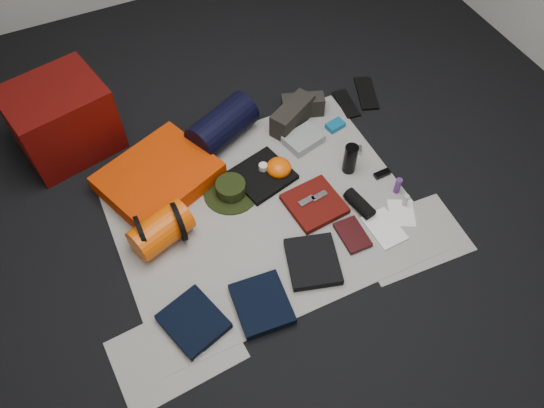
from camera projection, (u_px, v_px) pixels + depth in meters
name	position (u px, v px, depth m)	size (l,w,h in m)	color
floor	(262.00, 213.00, 2.97)	(4.50, 4.50, 0.02)	black
newspaper_mat	(262.00, 211.00, 2.95)	(1.60, 1.30, 0.01)	#B1AEA3
newspaper_sheet_front_left	(176.00, 350.00, 2.49)	(0.58, 0.40, 0.00)	#B1AEA3
newspaper_sheet_front_right	(410.00, 238.00, 2.85)	(0.58, 0.40, 0.00)	#B1AEA3
red_cabinet	(62.00, 120.00, 3.07)	(0.53, 0.44, 0.44)	#500805
sleeping_pad	(159.00, 177.00, 3.02)	(0.60, 0.49, 0.11)	#CF3402
stuff_sack	(161.00, 230.00, 2.77)	(0.19, 0.19, 0.32)	#E84F03
sack_strap_left	(142.00, 236.00, 2.73)	(0.22, 0.22, 0.03)	black
sack_strap_right	(179.00, 222.00, 2.78)	(0.22, 0.22, 0.03)	black
navy_duffel	(222.00, 126.00, 3.18)	(0.22, 0.22, 0.42)	black
boonie_brim	(231.00, 192.00, 3.02)	(0.32, 0.32, 0.01)	black
boonie_crown	(231.00, 188.00, 2.99)	(0.17, 0.17, 0.07)	black
hiking_boot_left	(292.00, 116.00, 3.27)	(0.32, 0.12, 0.16)	black
hiking_boot_right	(303.00, 105.00, 3.35)	(0.27, 0.10, 0.13)	black
flip_flop_left	(346.00, 104.00, 3.45)	(0.09, 0.26, 0.01)	black
flip_flop_right	(366.00, 93.00, 3.50)	(0.11, 0.30, 0.02)	black
trousers_navy_a	(193.00, 322.00, 2.55)	(0.25, 0.29, 0.04)	black
trousers_navy_b	(262.00, 304.00, 2.60)	(0.26, 0.29, 0.05)	black
trousers_charcoal	(313.00, 261.00, 2.74)	(0.26, 0.29, 0.05)	black
black_tshirt	(262.00, 175.00, 3.08)	(0.32, 0.29, 0.03)	black
red_shirt	(314.00, 204.00, 2.96)	(0.29, 0.29, 0.04)	#520D08
orange_stuff_sack	(279.00, 168.00, 3.07)	(0.15, 0.15, 0.10)	#E84F03
first_aid_pouch	(303.00, 139.00, 3.23)	(0.22, 0.16, 0.05)	gray
water_bottle	(350.00, 159.00, 3.05)	(0.08, 0.08, 0.20)	black
speaker	(359.00, 204.00, 2.93)	(0.08, 0.08, 0.19)	black
compact_camera	(354.00, 149.00, 3.19)	(0.09, 0.05, 0.03)	#B1B0B5
cyan_case	(335.00, 125.00, 3.31)	(0.11, 0.07, 0.04)	#0E5A89
toiletry_purple	(398.00, 186.00, 2.99)	(0.04, 0.04, 0.11)	#552475
toiletry_clear	(405.00, 201.00, 2.94)	(0.03, 0.03, 0.09)	#A2A7A2
paperback_book	(352.00, 235.00, 2.84)	(0.13, 0.20, 0.03)	black
map_booklet	(384.00, 228.00, 2.88)	(0.16, 0.23, 0.01)	white
map_printout	(401.00, 213.00, 2.94)	(0.14, 0.18, 0.01)	white
sunglasses	(382.00, 174.00, 3.09)	(0.10, 0.04, 0.02)	black
key_cluster	(194.00, 351.00, 2.48)	(0.08, 0.08, 0.01)	#B1B0B5
tape_roll	(263.00, 167.00, 3.07)	(0.05, 0.05, 0.04)	silver
energy_bar_a	(307.00, 201.00, 2.94)	(0.10, 0.04, 0.01)	#B1B0B5
energy_bar_b	(319.00, 196.00, 2.96)	(0.10, 0.04, 0.01)	#B1B0B5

